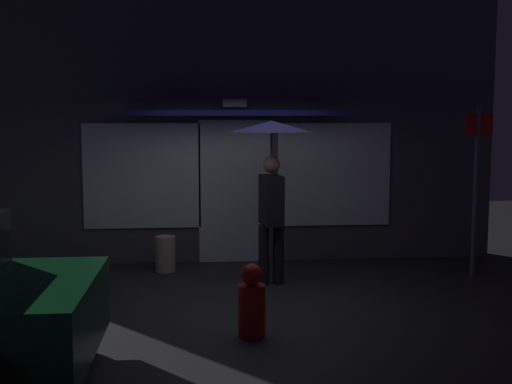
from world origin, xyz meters
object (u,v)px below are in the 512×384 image
object	(u,v)px
person_with_umbrella	(272,162)
fire_hydrant	(252,303)
street_sign_post	(476,181)
sidewalk_bollard	(165,254)

from	to	relation	value
person_with_umbrella	fire_hydrant	size ratio (longest dim) A/B	2.88
person_with_umbrella	street_sign_post	distance (m)	2.92
person_with_umbrella	street_sign_post	size ratio (longest dim) A/B	0.92
person_with_umbrella	fire_hydrant	xyz separation A→B (m)	(-0.43, -2.07, -1.30)
street_sign_post	fire_hydrant	bearing A→B (deg)	-145.75
fire_hydrant	person_with_umbrella	bearing A→B (deg)	78.20
sidewalk_bollard	fire_hydrant	distance (m)	3.11
street_sign_post	person_with_umbrella	bearing A→B (deg)	-176.14
street_sign_post	fire_hydrant	distance (m)	4.15
person_with_umbrella	street_sign_post	bearing A→B (deg)	85.25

